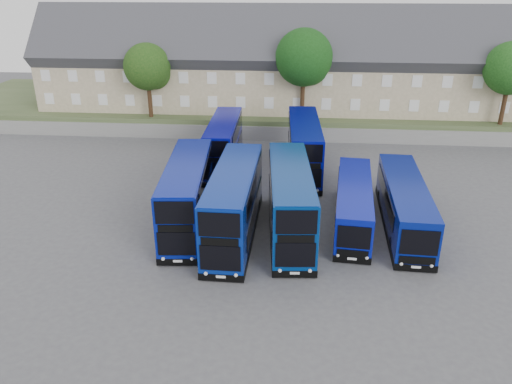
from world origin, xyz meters
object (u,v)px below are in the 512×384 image
(coach_east_a, at_px, (353,205))
(tree_west, at_px, (149,68))
(tree_east, at_px, (512,70))
(dd_front_mid, at_px, (234,205))
(tree_mid, at_px, (305,60))
(dd_front_left, at_px, (187,196))

(coach_east_a, distance_m, tree_west, 28.17)
(tree_east, bearing_deg, dd_front_mid, -138.20)
(dd_front_mid, bearing_deg, tree_west, 118.56)
(dd_front_mid, relative_size, tree_west, 1.49)
(coach_east_a, relative_size, tree_east, 1.35)
(coach_east_a, xyz_separation_m, tree_east, (16.61, 19.65, 5.94))
(tree_east, bearing_deg, coach_east_a, -130.21)
(dd_front_mid, height_order, tree_mid, tree_mid)
(dd_front_mid, relative_size, tree_mid, 1.24)
(dd_front_left, relative_size, coach_east_a, 1.03)
(dd_front_mid, xyz_separation_m, tree_west, (-11.48, 21.92, 4.83))
(dd_front_mid, bearing_deg, tree_east, 42.71)
(tree_mid, xyz_separation_m, tree_east, (20.00, -0.50, -0.68))
(dd_front_left, bearing_deg, tree_mid, 64.57)
(tree_mid, height_order, tree_east, tree_mid)
(tree_east, bearing_deg, tree_west, -180.00)
(dd_front_mid, xyz_separation_m, coach_east_a, (7.91, 2.27, -0.77))
(dd_front_mid, distance_m, tree_mid, 23.61)
(dd_front_left, height_order, tree_west, tree_west)
(dd_front_left, relative_size, tree_west, 1.48)
(dd_front_left, distance_m, dd_front_mid, 3.59)
(coach_east_a, bearing_deg, tree_mid, 104.94)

